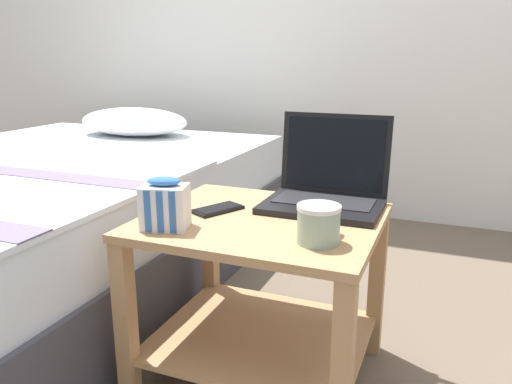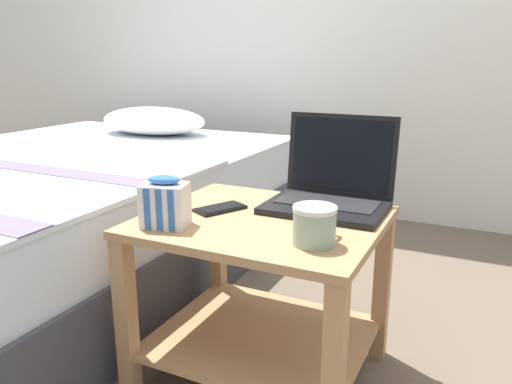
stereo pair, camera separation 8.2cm
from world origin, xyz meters
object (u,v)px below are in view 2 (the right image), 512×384
Objects in this scene: laptop at (331,189)px; cell_phone at (220,208)px; bed at (41,218)px; snack_bag at (165,203)px; mug_front_left at (315,223)px.

cell_phone is (-0.26, -0.17, -0.05)m from laptop.
snack_bag is at bearing -22.88° from bed.
mug_front_left reaches higher than cell_phone.
bed is 15.35× the size of mug_front_left.
bed is at bearing 167.92° from cell_phone.
laptop reaches higher than snack_bag.
bed is 1.00m from cell_phone.
laptop is 2.08× the size of cell_phone.
laptop is 0.47m from snack_bag.
snack_bag is at bearing -107.79° from cell_phone.
bed reaches higher than mug_front_left.
laptop reaches higher than bed.
laptop is at bearing 32.48° from cell_phone.
bed is 16.15× the size of snack_bag.
laptop is (1.22, -0.04, 0.27)m from bed.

